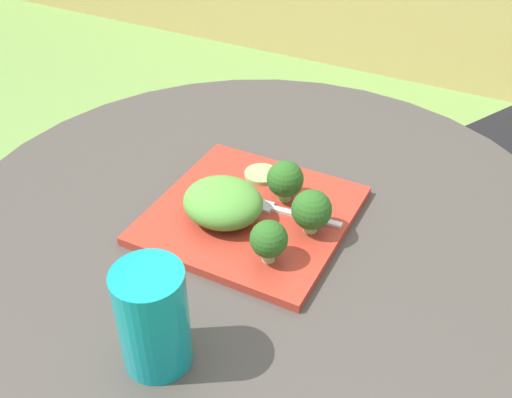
# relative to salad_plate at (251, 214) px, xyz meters

# --- Properties ---
(patio_table) EXTENTS (0.98, 0.98, 0.76)m
(patio_table) POSITION_rel_salad_plate_xyz_m (0.02, -0.00, -0.25)
(patio_table) COLOR #423D38
(patio_table) RESTS_ON ground_plane
(salad_plate) EXTENTS (0.29, 0.29, 0.01)m
(salad_plate) POSITION_rel_salad_plate_xyz_m (0.00, 0.00, 0.00)
(salad_plate) COLOR #AD3323
(salad_plate) RESTS_ON patio_table
(drinking_glass) EXTENTS (0.08, 0.08, 0.14)m
(drinking_glass) POSITION_rel_salad_plate_xyz_m (0.02, -0.28, 0.05)
(drinking_glass) COLOR #0F8C93
(drinking_glass) RESTS_ON patio_table
(fork) EXTENTS (0.15, 0.03, 0.00)m
(fork) POSITION_rel_salad_plate_xyz_m (0.04, 0.02, 0.01)
(fork) COLOR silver
(fork) RESTS_ON salad_plate
(lettuce_mound) EXTENTS (0.12, 0.11, 0.06)m
(lettuce_mound) POSITION_rel_salad_plate_xyz_m (-0.03, -0.03, 0.04)
(lettuce_mound) COLOR #519338
(lettuce_mound) RESTS_ON salad_plate
(broccoli_floret_0) EXTENTS (0.06, 0.06, 0.07)m
(broccoli_floret_0) POSITION_rel_salad_plate_xyz_m (0.10, -0.01, 0.04)
(broccoli_floret_0) COLOR #99B770
(broccoli_floret_0) RESTS_ON salad_plate
(broccoli_floret_1) EXTENTS (0.06, 0.06, 0.07)m
(broccoli_floret_1) POSITION_rel_salad_plate_xyz_m (0.03, 0.05, 0.04)
(broccoli_floret_1) COLOR #99B770
(broccoli_floret_1) RESTS_ON salad_plate
(broccoli_floret_2) EXTENTS (0.05, 0.05, 0.06)m
(broccoli_floret_2) POSITION_rel_salad_plate_xyz_m (0.07, -0.09, 0.04)
(broccoli_floret_2) COLOR #99B770
(broccoli_floret_2) RESTS_ON salad_plate
(cucumber_slice_0) EXTENTS (0.06, 0.06, 0.01)m
(cucumber_slice_0) POSITION_rel_salad_plate_xyz_m (-0.03, 0.09, 0.01)
(cucumber_slice_0) COLOR #8EB766
(cucumber_slice_0) RESTS_ON salad_plate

